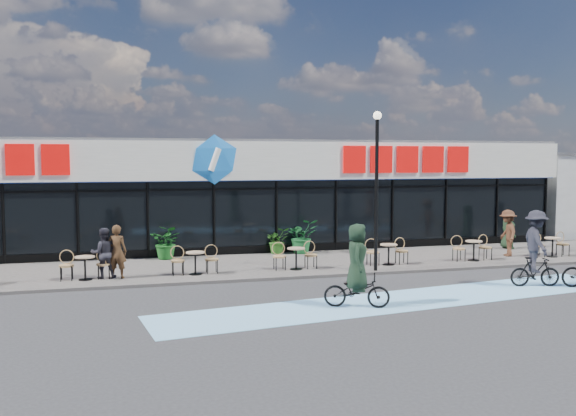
{
  "coord_description": "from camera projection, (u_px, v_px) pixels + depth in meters",
  "views": [
    {
      "loc": [
        -3.36,
        -16.39,
        3.86
      ],
      "look_at": [
        2.03,
        3.5,
        2.16
      ],
      "focal_mm": 38.0,
      "sensor_mm": 36.0,
      "label": 1
    }
  ],
  "objects": [
    {
      "name": "cyclist_c",
      "position": [
        357.0,
        275.0,
        15.67
      ],
      "size": [
        1.79,
        1.19,
        2.18
      ],
      "color": "black",
      "rests_on": "ground"
    },
    {
      "name": "ground",
      "position": [
        251.0,
        297.0,
        16.96
      ],
      "size": [
        120.0,
        120.0,
        0.0
      ],
      "primitive_type": "plane",
      "color": "#28282B",
      "rests_on": "ground"
    },
    {
      "name": "cyclist_a",
      "position": [
        536.0,
        249.0,
        18.21
      ],
      "size": [
        1.54,
        1.33,
        2.31
      ],
      "color": "black",
      "rests_on": "ground"
    },
    {
      "name": "bistro_set_3",
      "position": [
        195.0,
        260.0,
        19.73
      ],
      "size": [
        1.54,
        0.62,
        0.9
      ],
      "color": "tan",
      "rests_on": "sidewalk"
    },
    {
      "name": "potted_plant_left",
      "position": [
        167.0,
        242.0,
        22.65
      ],
      "size": [
        1.46,
        1.39,
        1.26
      ],
      "primitive_type": "imported",
      "rotation": [
        0.0,
        0.0,
        5.82
      ],
      "color": "#18561B",
      "rests_on": "sidewalk"
    },
    {
      "name": "sidewalk",
      "position": [
        225.0,
        267.0,
        21.28
      ],
      "size": [
        44.0,
        5.0,
        0.1
      ],
      "primitive_type": "cube",
      "color": "#5C5652",
      "rests_on": "ground"
    },
    {
      "name": "bike_lane",
      "position": [
        406.0,
        300.0,
        16.55
      ],
      "size": [
        14.17,
        4.13,
        0.01
      ],
      "primitive_type": "cube",
      "rotation": [
        0.0,
        0.0,
        0.14
      ],
      "color": "#74B2DC",
      "rests_on": "ground"
    },
    {
      "name": "bistro_set_7",
      "position": [
        551.0,
        245.0,
        23.25
      ],
      "size": [
        1.54,
        0.62,
        0.9
      ],
      "color": "tan",
      "rests_on": "sidewalk"
    },
    {
      "name": "potted_plant_mid",
      "position": [
        302.0,
        236.0,
        24.07
      ],
      "size": [
        1.3,
        1.15,
        1.35
      ],
      "primitive_type": "imported",
      "rotation": [
        0.0,
        0.0,
        0.08
      ],
      "color": "#1B5F2B",
      "rests_on": "sidewalk"
    },
    {
      "name": "patron_right",
      "position": [
        103.0,
        253.0,
        19.03
      ],
      "size": [
        0.82,
        0.67,
        1.58
      ],
      "primitive_type": "imported",
      "rotation": [
        0.0,
        0.0,
        3.23
      ],
      "color": "black",
      "rests_on": "sidewalk"
    },
    {
      "name": "pedestrian_b",
      "position": [
        508.0,
        229.0,
        25.27
      ],
      "size": [
        0.54,
        0.8,
        1.61
      ],
      "primitive_type": "imported",
      "rotation": [
        0.0,
        0.0,
        1.54
      ],
      "color": "black",
      "rests_on": "sidewalk"
    },
    {
      "name": "bistro_set_2",
      "position": [
        85.0,
        265.0,
        18.85
      ],
      "size": [
        1.54,
        0.62,
        0.9
      ],
      "color": "tan",
      "rests_on": "sidewalk"
    },
    {
      "name": "lamp_post",
      "position": [
        377.0,
        177.0,
        20.14
      ],
      "size": [
        0.28,
        0.28,
        5.29
      ],
      "color": "black",
      "rests_on": "sidewalk"
    },
    {
      "name": "potted_plant_right",
      "position": [
        278.0,
        240.0,
        23.97
      ],
      "size": [
        0.98,
        0.86,
        1.04
      ],
      "primitive_type": "imported",
      "rotation": [
        0.0,
        0.0,
        0.06
      ],
      "color": "#29601B",
      "rests_on": "sidewalk"
    },
    {
      "name": "bistro_set_4",
      "position": [
        295.0,
        256.0,
        20.61
      ],
      "size": [
        1.54,
        0.62,
        0.9
      ],
      "color": "tan",
      "rests_on": "sidewalk"
    },
    {
      "name": "bistro_set_5",
      "position": [
        388.0,
        252.0,
        21.49
      ],
      "size": [
        1.54,
        0.62,
        0.9
      ],
      "color": "tan",
      "rests_on": "sidewalk"
    },
    {
      "name": "bistro_set_6",
      "position": [
        472.0,
        248.0,
        22.37
      ],
      "size": [
        1.54,
        0.62,
        0.9
      ],
      "color": "tan",
      "rests_on": "sidewalk"
    },
    {
      "name": "pedestrian_a",
      "position": [
        508.0,
        233.0,
        23.35
      ],
      "size": [
        0.95,
        1.29,
        1.78
      ],
      "primitive_type": "imported",
      "rotation": [
        0.0,
        0.0,
        -1.85
      ],
      "color": "#452818",
      "rests_on": "sidewalk"
    },
    {
      "name": "patron_left",
      "position": [
        117.0,
        251.0,
        19.02
      ],
      "size": [
        0.71,
        0.59,
        1.69
      ],
      "primitive_type": "imported",
      "rotation": [
        0.0,
        0.0,
        2.8
      ],
      "color": "#402917",
      "rests_on": "sidewalk"
    },
    {
      "name": "building",
      "position": [
        204.0,
        193.0,
        26.32
      ],
      "size": [
        30.6,
        6.57,
        4.75
      ],
      "color": "black",
      "rests_on": "ground"
    }
  ]
}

